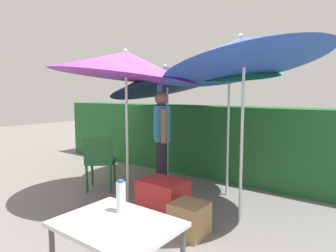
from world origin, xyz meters
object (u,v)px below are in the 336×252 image
object	(u,v)px
umbrella_rainbow	(242,52)
cooler_box	(163,198)
umbrella_yellow	(231,66)
person_vendor	(162,133)
chair_plastic	(100,159)
umbrella_navy	(166,77)
umbrella_orange	(126,65)
crate_cardboard	(189,219)
bottle_water	(121,197)
folding_table	(117,234)

from	to	relation	value
umbrella_rainbow	cooler_box	bearing A→B (deg)	-154.27
umbrella_yellow	person_vendor	world-z (taller)	umbrella_yellow
chair_plastic	umbrella_navy	bearing A→B (deg)	67.76
umbrella_orange	umbrella_navy	xyz separation A→B (m)	(-0.24, 1.25, -0.10)
umbrella_navy	crate_cardboard	world-z (taller)	umbrella_navy
umbrella_navy	chair_plastic	distance (m)	1.84
umbrella_rainbow	umbrella_yellow	size ratio (longest dim) A/B	1.09
crate_cardboard	umbrella_rainbow	bearing A→B (deg)	64.60
bottle_water	chair_plastic	bearing A→B (deg)	143.37
umbrella_rainbow	folding_table	xyz separation A→B (m)	(-0.03, -1.95, -1.41)
umbrella_rainbow	bottle_water	xyz separation A→B (m)	(-0.13, -1.82, -1.21)
person_vendor	chair_plastic	distance (m)	1.09
umbrella_navy	folding_table	world-z (taller)	umbrella_navy
bottle_water	umbrella_navy	bearing A→B (deg)	121.42
umbrella_navy	umbrella_yellow	bearing A→B (deg)	-5.40
cooler_box	crate_cardboard	bearing A→B (deg)	-22.24
umbrella_yellow	folding_table	size ratio (longest dim) A/B	2.83
person_vendor	bottle_water	bearing A→B (deg)	-58.41
umbrella_rainbow	chair_plastic	xyz separation A→B (m)	(-2.28, -0.21, -1.52)
umbrella_yellow	person_vendor	xyz separation A→B (m)	(-0.97, -0.44, -1.03)
umbrella_rainbow	chair_plastic	world-z (taller)	umbrella_rainbow
crate_cardboard	folding_table	distance (m)	1.42
bottle_water	folding_table	bearing A→B (deg)	-54.28
chair_plastic	cooler_box	bearing A→B (deg)	-7.65
umbrella_yellow	chair_plastic	distance (m)	2.52
umbrella_orange	folding_table	distance (m)	2.62
umbrella_orange	chair_plastic	size ratio (longest dim) A/B	2.59
umbrella_rainbow	chair_plastic	bearing A→B (deg)	-174.66
umbrella_orange	bottle_water	world-z (taller)	umbrella_orange
chair_plastic	crate_cardboard	distance (m)	2.05
umbrella_navy	crate_cardboard	bearing A→B (deg)	-46.05
umbrella_orange	crate_cardboard	world-z (taller)	umbrella_orange
umbrella_rainbow	umbrella_orange	xyz separation A→B (m)	(-1.57, -0.31, -0.07)
umbrella_yellow	umbrella_orange	bearing A→B (deg)	-133.23
person_vendor	folding_table	world-z (taller)	person_vendor
umbrella_rainbow	umbrella_navy	world-z (taller)	umbrella_rainbow
crate_cardboard	folding_table	world-z (taller)	folding_table
umbrella_navy	cooler_box	world-z (taller)	umbrella_navy
umbrella_yellow	person_vendor	bearing A→B (deg)	-155.70
chair_plastic	cooler_box	size ratio (longest dim) A/B	1.52
umbrella_yellow	cooler_box	world-z (taller)	umbrella_yellow
umbrella_rainbow	umbrella_navy	size ratio (longest dim) A/B	1.07
cooler_box	crate_cardboard	size ratio (longest dim) A/B	1.56
crate_cardboard	umbrella_navy	bearing A→B (deg)	133.95
cooler_box	folding_table	bearing A→B (deg)	-62.23
person_vendor	crate_cardboard	world-z (taller)	person_vendor
person_vendor	bottle_water	distance (m)	2.58
umbrella_navy	cooler_box	xyz separation A→B (m)	(0.97, -1.35, -1.62)
umbrella_rainbow	person_vendor	size ratio (longest dim) A/B	1.31
umbrella_orange	umbrella_yellow	distance (m)	1.54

